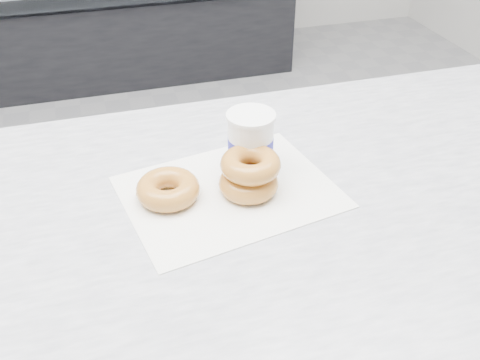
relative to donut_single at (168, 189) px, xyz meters
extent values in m
plane|color=gray|center=(-0.05, 0.55, -0.92)|extent=(5.00, 5.00, 0.00)
cube|color=silver|center=(-0.05, -0.05, -0.04)|extent=(3.06, 0.76, 0.04)
cube|color=black|center=(-0.05, 2.65, -0.67)|extent=(2.40, 0.70, 0.50)
cube|color=white|center=(0.10, -0.01, -0.02)|extent=(0.38, 0.32, 0.00)
torus|color=gold|center=(0.00, 0.00, 0.00)|extent=(0.11, 0.11, 0.04)
torus|color=gold|center=(0.13, -0.02, 0.00)|extent=(0.10, 0.10, 0.03)
torus|color=gold|center=(0.13, -0.02, 0.03)|extent=(0.13, 0.13, 0.03)
cylinder|color=white|center=(0.15, 0.04, 0.04)|extent=(0.09, 0.09, 0.11)
cylinder|color=white|center=(0.15, 0.04, 0.09)|extent=(0.08, 0.08, 0.01)
cylinder|color=#1A1B94|center=(0.15, 0.04, 0.03)|extent=(0.09, 0.09, 0.03)
camera|label=1|loc=(-0.09, -0.70, 0.51)|focal=40.00mm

